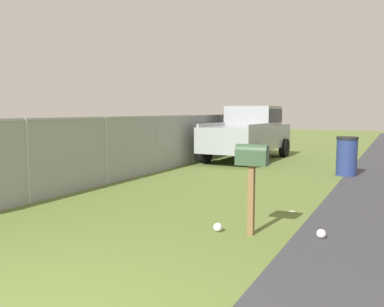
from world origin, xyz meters
TOP-DOWN VIEW (x-y plane):
  - mailbox at (3.83, -0.79)m, footprint 0.23×0.49m
  - pickup_truck at (13.06, 2.48)m, footprint 5.16×2.32m
  - trash_bin at (10.57, -1.41)m, footprint 0.61×0.61m
  - fence_section at (8.62, 3.93)m, footprint 14.78×0.07m
  - litter_bag_near_hydrant at (3.75, -0.27)m, footprint 0.14×0.14m
  - litter_bag_midfield_a at (4.15, -1.78)m, footprint 0.14×0.14m
  - litter_wrapper_by_mailbox at (5.55, -1.00)m, footprint 0.15×0.13m

SIDE VIEW (x-z plane):
  - litter_wrapper_by_mailbox at x=5.55m, z-range 0.00..0.01m
  - litter_bag_near_hydrant at x=3.75m, z-range 0.00..0.14m
  - litter_bag_midfield_a at x=4.15m, z-range 0.00..0.14m
  - trash_bin at x=10.57m, z-range 0.00..1.15m
  - fence_section at x=8.62m, z-range 0.07..1.82m
  - pickup_truck at x=13.06m, z-range 0.06..2.15m
  - mailbox at x=3.83m, z-range 0.42..1.81m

